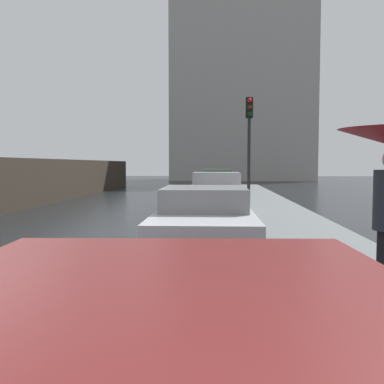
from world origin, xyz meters
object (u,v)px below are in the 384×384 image
(car_white_near_kerb, at_px, (216,192))
(traffic_light, at_px, (249,131))
(car_green_behind_camera, at_px, (216,181))
(car_silver_far_ahead, at_px, (204,220))

(car_white_near_kerb, distance_m, traffic_light, 2.71)
(car_green_behind_camera, xyz_separation_m, traffic_light, (1.25, -8.66, 2.21))
(car_white_near_kerb, relative_size, car_green_behind_camera, 0.99)
(car_green_behind_camera, bearing_deg, car_white_near_kerb, -93.93)
(car_white_near_kerb, bearing_deg, car_green_behind_camera, 89.74)
(car_white_near_kerb, height_order, traffic_light, traffic_light)
(car_white_near_kerb, distance_m, car_green_behind_camera, 9.62)
(car_silver_far_ahead, xyz_separation_m, traffic_light, (1.42, 8.47, 2.26))
(car_green_behind_camera, height_order, traffic_light, traffic_light)
(car_silver_far_ahead, bearing_deg, car_green_behind_camera, 89.00)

